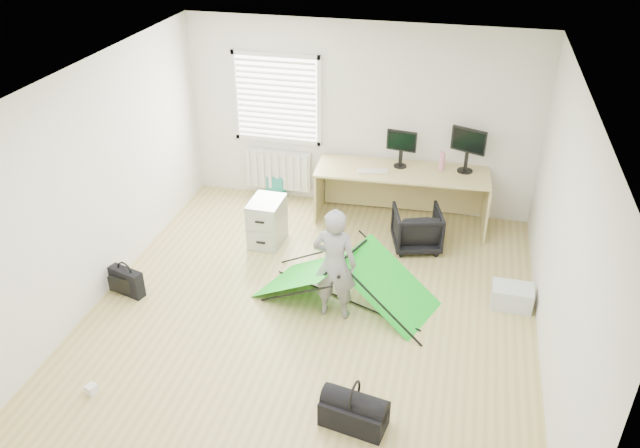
% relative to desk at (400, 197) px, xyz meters
% --- Properties ---
extents(ground, '(5.50, 5.50, 0.00)m').
position_rel_desk_xyz_m(ground, '(-0.70, -2.32, -0.40)').
color(ground, tan).
rests_on(ground, ground).
extents(back_wall, '(5.00, 0.02, 2.70)m').
position_rel_desk_xyz_m(back_wall, '(-0.70, 0.43, 0.95)').
color(back_wall, silver).
rests_on(back_wall, ground).
extents(window, '(1.20, 0.06, 1.20)m').
position_rel_desk_xyz_m(window, '(-1.90, 0.39, 1.15)').
color(window, silver).
rests_on(window, back_wall).
extents(radiator, '(1.00, 0.12, 0.60)m').
position_rel_desk_xyz_m(radiator, '(-1.90, 0.35, 0.05)').
color(radiator, silver).
rests_on(radiator, back_wall).
extents(desk, '(2.41, 0.89, 0.81)m').
position_rel_desk_xyz_m(desk, '(0.00, 0.00, 0.00)').
color(desk, tan).
rests_on(desk, ground).
extents(filing_cabinet, '(0.42, 0.55, 0.64)m').
position_rel_desk_xyz_m(filing_cabinet, '(-1.66, -0.98, -0.09)').
color(filing_cabinet, '#ACB0B1').
rests_on(filing_cabinet, ground).
extents(monitor_left, '(0.42, 0.15, 0.39)m').
position_rel_desk_xyz_m(monitor_left, '(-0.05, 0.12, 0.60)').
color(monitor_left, black).
rests_on(monitor_left, desk).
extents(monitor_right, '(0.49, 0.27, 0.46)m').
position_rel_desk_xyz_m(monitor_right, '(0.83, 0.18, 0.64)').
color(monitor_right, black).
rests_on(monitor_right, desk).
extents(keyboard, '(0.43, 0.23, 0.02)m').
position_rel_desk_xyz_m(keyboard, '(-0.39, -0.13, 0.41)').
color(keyboard, beige).
rests_on(keyboard, desk).
extents(thermos, '(0.09, 0.09, 0.26)m').
position_rel_desk_xyz_m(thermos, '(0.52, 0.16, 0.53)').
color(thermos, pink).
rests_on(thermos, desk).
extents(office_chair, '(0.75, 0.76, 0.56)m').
position_rel_desk_xyz_m(office_chair, '(0.30, -0.62, -0.12)').
color(office_chair, black).
rests_on(office_chair, ground).
extents(person, '(0.50, 0.33, 1.36)m').
position_rel_desk_xyz_m(person, '(-0.45, -2.28, 0.28)').
color(person, gray).
rests_on(person, ground).
extents(kite, '(2.17, 1.54, 0.62)m').
position_rel_desk_xyz_m(kite, '(-0.37, -2.01, -0.10)').
color(kite, '#13CA22').
rests_on(kite, ground).
extents(storage_crate, '(0.46, 0.33, 0.26)m').
position_rel_desk_xyz_m(storage_crate, '(1.52, -1.64, -0.28)').
color(storage_crate, silver).
rests_on(storage_crate, ground).
extents(tote_bag, '(0.31, 0.20, 0.34)m').
position_rel_desk_xyz_m(tote_bag, '(-1.94, 0.31, -0.23)').
color(tote_bag, teal).
rests_on(tote_bag, ground).
extents(laptop_bag, '(0.46, 0.25, 0.33)m').
position_rel_desk_xyz_m(laptop_bag, '(-2.93, -2.48, -0.24)').
color(laptop_bag, black).
rests_on(laptop_bag, ground).
extents(white_box, '(0.12, 0.12, 0.10)m').
position_rel_desk_xyz_m(white_box, '(-2.47, -4.04, -0.36)').
color(white_box, silver).
rests_on(white_box, ground).
extents(duffel_bag, '(0.64, 0.40, 0.26)m').
position_rel_desk_xyz_m(duffel_bag, '(0.08, -3.82, -0.27)').
color(duffel_bag, black).
rests_on(duffel_bag, ground).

